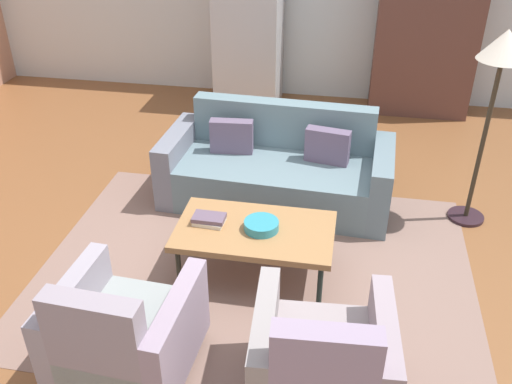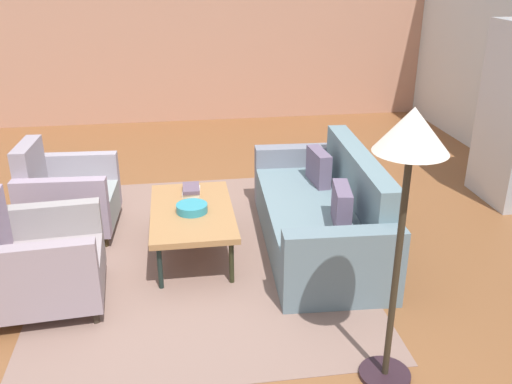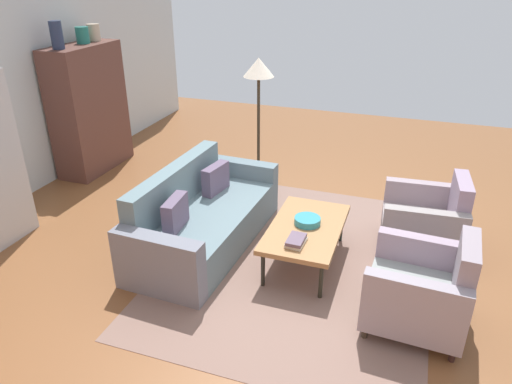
% 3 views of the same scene
% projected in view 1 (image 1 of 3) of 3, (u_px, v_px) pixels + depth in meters
% --- Properties ---
extents(ground_plane, '(10.86, 10.86, 0.00)m').
position_uv_depth(ground_plane, '(273.00, 266.00, 4.53)').
color(ground_plane, brown).
extents(area_rug, '(3.40, 2.60, 0.01)m').
position_uv_depth(area_rug, '(256.00, 268.00, 4.51)').
color(area_rug, '#826559').
rests_on(area_rug, ground).
extents(couch, '(2.14, 1.00, 0.86)m').
position_uv_depth(couch, '(278.00, 169.00, 5.32)').
color(couch, slate).
rests_on(couch, ground).
extents(coffee_table, '(1.20, 0.70, 0.42)m').
position_uv_depth(coffee_table, '(255.00, 232.00, 4.27)').
color(coffee_table, black).
rests_on(coffee_table, ground).
extents(armchair_left, '(0.84, 0.84, 0.88)m').
position_uv_depth(armchair_left, '(122.00, 338.00, 3.40)').
color(armchair_left, '#352D23').
rests_on(armchair_left, ground).
extents(armchair_right, '(0.85, 0.85, 0.88)m').
position_uv_depth(armchair_right, '(322.00, 366.00, 3.22)').
color(armchair_right, '#341D13').
rests_on(armchair_right, ground).
extents(fruit_bowl, '(0.26, 0.26, 0.07)m').
position_uv_depth(fruit_bowl, '(261.00, 225.00, 4.22)').
color(fruit_bowl, teal).
rests_on(fruit_bowl, coffee_table).
extents(book_stack, '(0.25, 0.18, 0.07)m').
position_uv_depth(book_stack, '(209.00, 219.00, 4.30)').
color(book_stack, beige).
rests_on(book_stack, coffee_table).
extents(cabinet, '(1.20, 0.51, 1.80)m').
position_uv_depth(cabinet, '(426.00, 41.00, 6.80)').
color(cabinet, brown).
rests_on(cabinet, ground).
extents(refrigerator, '(0.80, 0.73, 1.85)m').
position_uv_depth(refrigerator, '(249.00, 33.00, 7.02)').
color(refrigerator, '#B7BABF').
rests_on(refrigerator, ground).
extents(floor_lamp, '(0.40, 0.40, 1.72)m').
position_uv_depth(floor_lamp, '(501.00, 64.00, 4.38)').
color(floor_lamp, black).
rests_on(floor_lamp, ground).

